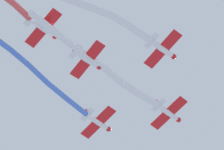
{
  "coord_description": "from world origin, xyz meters",
  "views": [
    {
      "loc": [
        -34.44,
        13.0,
        5.49
      ],
      "look_at": [
        -0.46,
        9.1,
        64.37
      ],
      "focal_mm": 84.05,
      "sensor_mm": 36.0,
      "label": 1
    }
  ],
  "objects_px": {
    "airplane_lead": "(168,113)",
    "airplane_right_wing": "(162,49)",
    "airplane_left_wing": "(98,122)",
    "airplane_slot": "(87,59)",
    "airplane_trail": "(43,28)"
  },
  "relations": [
    {
      "from": "airplane_slot",
      "to": "airplane_trail",
      "type": "bearing_deg",
      "value": -178.78
    },
    {
      "from": "airplane_lead",
      "to": "airplane_left_wing",
      "type": "bearing_deg",
      "value": 132.9
    },
    {
      "from": "airplane_left_wing",
      "to": "airplane_slot",
      "type": "relative_size",
      "value": 0.98
    },
    {
      "from": "airplane_lead",
      "to": "airplane_slot",
      "type": "relative_size",
      "value": 0.98
    },
    {
      "from": "airplane_lead",
      "to": "airplane_trail",
      "type": "distance_m",
      "value": 20.5
    },
    {
      "from": "airplane_left_wing",
      "to": "airplane_trail",
      "type": "bearing_deg",
      "value": -155.98
    },
    {
      "from": "airplane_right_wing",
      "to": "airplane_trail",
      "type": "relative_size",
      "value": 1.02
    },
    {
      "from": "airplane_left_wing",
      "to": "airplane_slot",
      "type": "xyz_separation_m",
      "value": [
        -9.38,
        2.34,
        0.2
      ]
    },
    {
      "from": "airplane_lead",
      "to": "airplane_trail",
      "type": "xyz_separation_m",
      "value": [
        -10.55,
        17.58,
        0.4
      ]
    },
    {
      "from": "airplane_left_wing",
      "to": "airplane_trail",
      "type": "xyz_separation_m",
      "value": [
        -12.89,
        8.2,
        0.8
      ]
    },
    {
      "from": "airplane_right_wing",
      "to": "airplane_lead",
      "type": "bearing_deg",
      "value": 45.34
    },
    {
      "from": "airplane_lead",
      "to": "airplane_left_wing",
      "type": "distance_m",
      "value": 9.67
    },
    {
      "from": "airplane_lead",
      "to": "airplane_right_wing",
      "type": "relative_size",
      "value": 0.99
    },
    {
      "from": "airplane_slot",
      "to": "airplane_trail",
      "type": "distance_m",
      "value": 6.86
    },
    {
      "from": "airplane_lead",
      "to": "airplane_right_wing",
      "type": "distance_m",
      "value": 9.67
    }
  ]
}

